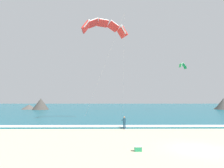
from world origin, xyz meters
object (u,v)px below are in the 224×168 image
kitesurfer (124,122)px  cooler_box (138,149)px  surfboard (124,129)px  kite_primary (104,26)px  kite_distant (183,65)px

kitesurfer → cooler_box: size_ratio=2.91×
surfboard → cooler_box: (0.26, -10.78, 0.18)m
surfboard → cooler_box: 10.78m
surfboard → kite_primary: bearing=112.1°
kite_distant → kite_primary: bearing=-131.2°
kitesurfer → cooler_box: (0.26, -10.79, -0.74)m
kite_primary → surfboard: bearing=-67.9°
surfboard → kitesurfer: kitesurfer is taller
kite_primary → cooler_box: size_ratio=29.88×
kitesurfer → cooler_box: 10.82m
surfboard → kite_distant: (22.43, 36.63, 15.32)m
surfboard → kitesurfer: bearing=111.2°
kite_primary → cooler_box: kite_primary is taller
kite_primary → kite_distant: 38.75m
kitesurfer → kite_distant: size_ratio=0.39×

